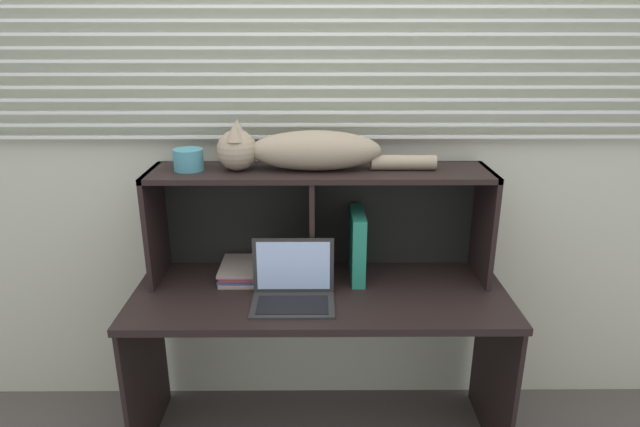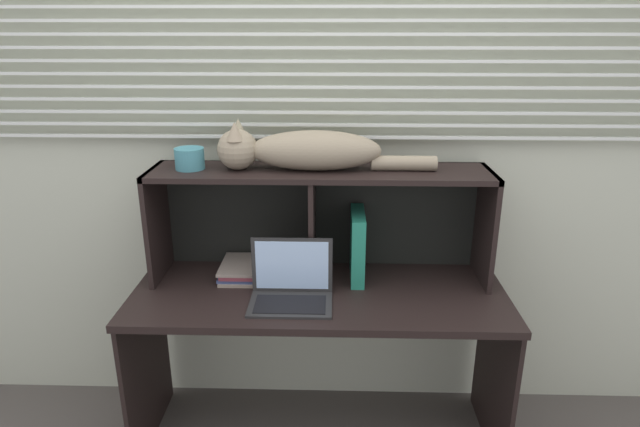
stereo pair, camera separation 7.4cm
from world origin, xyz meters
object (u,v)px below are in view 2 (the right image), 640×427
object	(u,v)px
laptop	(291,288)
small_basket	(190,159)
book_stack	(240,269)
binder_upright	(357,245)
cat	(300,150)

from	to	relation	value
laptop	small_basket	distance (m)	0.65
book_stack	small_basket	world-z (taller)	small_basket
binder_upright	book_stack	distance (m)	0.51
cat	laptop	world-z (taller)	cat
binder_upright	small_basket	xyz separation A→B (m)	(-0.68, 0.00, 0.37)
cat	binder_upright	size ratio (longest dim) A/B	2.98
laptop	book_stack	size ratio (longest dim) A/B	1.31
book_stack	small_basket	xyz separation A→B (m)	(-0.18, -0.00, 0.48)
binder_upright	book_stack	bearing A→B (deg)	179.90
cat	laptop	xyz separation A→B (m)	(-0.03, -0.22, -0.49)
small_basket	book_stack	bearing A→B (deg)	0.26
small_basket	cat	bearing A→B (deg)	0.00
small_basket	binder_upright	bearing A→B (deg)	0.00
cat	book_stack	world-z (taller)	cat
laptop	book_stack	bearing A→B (deg)	137.03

